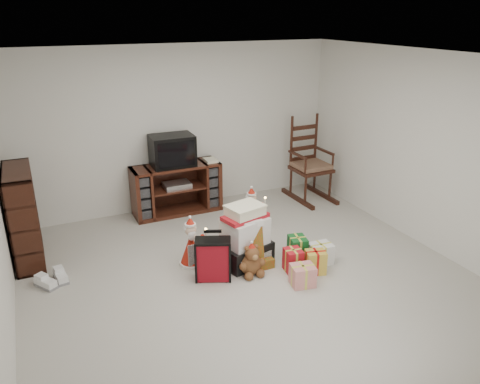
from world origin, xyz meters
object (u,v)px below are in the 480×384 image
at_px(sneaker_pair, 53,280).
at_px(gift_cluster, 306,261).
at_px(gift_pile, 245,239).
at_px(mrs_claus_figurine, 191,247).
at_px(tv_stand, 177,189).
at_px(rocking_chair, 309,170).
at_px(red_suitcase, 213,259).
at_px(santa_figurine, 251,213).
at_px(crt_television, 172,151).
at_px(bookshelf, 24,218).
at_px(teddy_bear, 251,262).

bearing_deg(sneaker_pair, gift_cluster, -42.40).
xyz_separation_m(gift_pile, mrs_claus_figurine, (-0.62, 0.23, -0.09)).
bearing_deg(tv_stand, mrs_claus_figurine, -101.84).
distance_m(rocking_chair, red_suitcase, 2.97).
xyz_separation_m(red_suitcase, santa_figurine, (0.98, 1.01, -0.01)).
distance_m(mrs_claus_figurine, crt_television, 1.83).
bearing_deg(mrs_claus_figurine, crt_television, 79.64).
distance_m(bookshelf, red_suitcase, 2.40).
xyz_separation_m(gift_pile, red_suitcase, (-0.50, -0.19, -0.08)).
bearing_deg(gift_pile, bookshelf, 139.39).
xyz_separation_m(rocking_chair, gift_cluster, (-1.30, -2.03, -0.37)).
bearing_deg(crt_television, gift_pile, -79.07).
relative_size(rocking_chair, red_suitcase, 2.40).
xyz_separation_m(tv_stand, bookshelf, (-2.14, -0.66, 0.19)).
xyz_separation_m(rocking_chair, red_suitcase, (-2.39, -1.75, -0.23)).
relative_size(gift_pile, red_suitcase, 1.28).
distance_m(gift_pile, crt_television, 2.01).
bearing_deg(gift_pile, teddy_bear, -114.62).
height_order(rocking_chair, red_suitcase, rocking_chair).
distance_m(teddy_bear, crt_television, 2.32).
height_order(rocking_chair, gift_pile, rocking_chair).
height_order(bookshelf, santa_figurine, bookshelf).
bearing_deg(bookshelf, santa_figurine, -7.66).
bearing_deg(santa_figurine, mrs_claus_figurine, -151.83).
distance_m(tv_stand, crt_television, 0.61).
bearing_deg(mrs_claus_figurine, gift_cluster, -29.68).
bearing_deg(teddy_bear, rocking_chair, 43.52).
xyz_separation_m(gift_pile, santa_figurine, (0.48, 0.82, -0.08)).
distance_m(rocking_chair, gift_pile, 2.46).
bearing_deg(rocking_chair, gift_cluster, -124.35).
xyz_separation_m(red_suitcase, sneaker_pair, (-1.71, 0.66, -0.20)).
relative_size(gift_pile, gift_cluster, 0.97).
height_order(teddy_bear, sneaker_pair, teddy_bear).
bearing_deg(santa_figurine, gift_cluster, -84.96).
distance_m(gift_pile, sneaker_pair, 2.27).
relative_size(gift_cluster, crt_television, 1.22).
bearing_deg(crt_television, sneaker_pair, -142.26).
distance_m(gift_pile, teddy_bear, 0.33).
xyz_separation_m(sneaker_pair, crt_television, (1.89, 1.40, 0.94)).
relative_size(red_suitcase, sneaker_pair, 1.49).
xyz_separation_m(gift_pile, sneaker_pair, (-2.21, 0.47, -0.28)).
height_order(gift_pile, crt_television, crt_television).
height_order(mrs_claus_figurine, gift_cluster, mrs_claus_figurine).
height_order(teddy_bear, gift_cluster, teddy_bear).
height_order(gift_cluster, crt_television, crt_television).
relative_size(santa_figurine, crt_television, 1.01).
distance_m(gift_cluster, crt_television, 2.65).
bearing_deg(gift_pile, sneaker_pair, 153.82).
height_order(red_suitcase, mrs_claus_figurine, mrs_claus_figurine).
height_order(gift_pile, red_suitcase, gift_pile).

